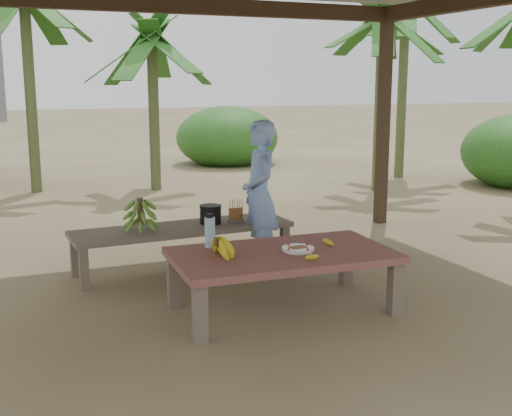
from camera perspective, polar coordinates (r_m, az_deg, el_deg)
name	(u,v)px	position (r m, az deg, el deg)	size (l,w,h in m)	color
ground	(249,302)	(5.59, -0.64, -8.38)	(80.00, 80.00, 0.00)	brown
work_table	(282,259)	(5.29, 2.36, -4.58)	(1.83, 1.06, 0.50)	brown
bench	(183,232)	(6.46, -6.50, -2.10)	(2.23, 0.73, 0.45)	brown
ripe_banana_bunch	(216,246)	(5.11, -3.56, -3.42)	(0.28, 0.24, 0.17)	yellow
plate	(298,249)	(5.29, 3.75, -3.67)	(0.27, 0.27, 0.04)	white
loose_banana_front	(312,257)	(5.05, 5.01, -4.36)	(0.04, 0.18, 0.04)	yellow
loose_banana_side	(328,242)	(5.52, 6.46, -3.04)	(0.04, 0.15, 0.04)	yellow
water_flask	(210,231)	(5.40, -4.13, -2.06)	(0.09, 0.09, 0.33)	#4097CA
green_banana_stalk	(140,214)	(6.29, -10.25, -0.50)	(0.29, 0.29, 0.33)	#598C2D
cooking_pot	(211,215)	(6.53, -4.07, -0.60)	(0.21, 0.21, 0.18)	black
skewer_rack	(236,211)	(6.57, -1.80, -0.24)	(0.18, 0.08, 0.24)	#A57F47
woman	(260,195)	(6.44, 0.32, 1.18)	(0.55, 0.36, 1.50)	#7A9DE7
banana_plant_ne	(383,30)	(11.24, 11.18, 15.29)	(1.80, 1.80, 3.20)	#596638
banana_plant_n	(152,51)	(11.23, -9.23, 13.60)	(1.80, 1.80, 2.85)	#596638
banana_plant_nw	(24,7)	(11.55, -19.89, 16.45)	(1.80, 1.80, 3.56)	#596638
banana_plant_far	(406,13)	(12.96, 13.16, 16.56)	(1.80, 1.80, 3.64)	#596638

